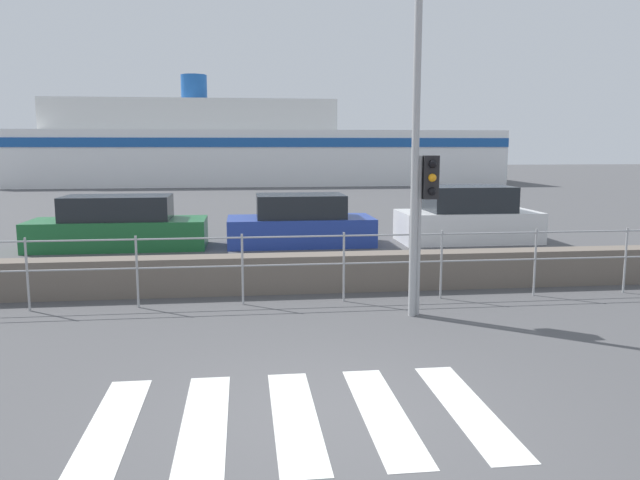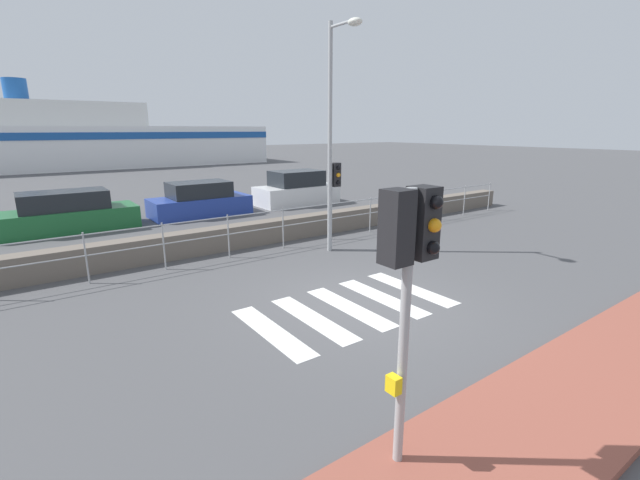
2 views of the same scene
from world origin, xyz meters
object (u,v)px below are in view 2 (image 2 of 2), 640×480
Objects in this scene: traffic_light_far at (334,187)px; parked_car_white at (297,190)px; parked_car_green at (66,214)px; ferry_boat at (68,141)px; parked_car_blue at (200,201)px; streetlamp at (335,115)px; traffic_light_near at (408,258)px.

traffic_light_far is 0.66× the size of parked_car_white.
parked_car_white is at bearing 0.00° from parked_car_green.
traffic_light_far is 0.56× the size of parked_car_green.
ferry_boat is 28.60m from parked_car_blue.
streetlamp is 36.31m from ferry_boat.
parked_car_white is at bearing -0.00° from parked_car_blue.
traffic_light_far is at bearing -85.46° from ferry_boat.
parked_car_white is (8.13, 14.57, -1.66)m from traffic_light_near.
parked_car_green is at bearing -96.65° from ferry_boat.
parked_car_blue is 1.02× the size of parked_car_white.
parked_car_blue is (3.36, 14.57, -1.74)m from traffic_light_near.
traffic_light_near reaches higher than parked_car_white.
traffic_light_near is 8.35m from streetlamp.
traffic_light_far is 9.71m from parked_car_green.
streetlamp is at bearing -124.51° from traffic_light_far.
parked_car_green is at bearing 180.00° from parked_car_white.
traffic_light_near is at bearing -84.13° from parked_car_green.
parked_car_white is (3.67, 7.69, -3.18)m from streetlamp.
ferry_boat is at bearing 94.18° from streetlamp.
traffic_light_far is at bearing 56.96° from traffic_light_near.
streetlamp reaches higher than parked_car_green.
traffic_light_near is 14.75m from parked_car_green.
streetlamp is 10.26m from parked_car_green.
parked_car_green is at bearing -180.00° from parked_car_blue.
parked_car_white is (3.46, 7.39, -1.21)m from traffic_light_far.
traffic_light_near reaches higher than parked_car_blue.
parked_car_white is (9.63, 0.00, 0.08)m from parked_car_green.
parked_car_blue is at bearing 98.23° from streetlamp.
traffic_light_near reaches higher than traffic_light_far.
traffic_light_near is 8.58m from traffic_light_far.
ferry_boat reaches higher than parked_car_blue.
parked_car_blue is at bearing 180.00° from parked_car_white.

